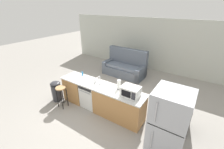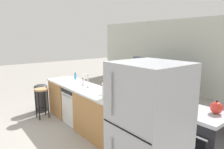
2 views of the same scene
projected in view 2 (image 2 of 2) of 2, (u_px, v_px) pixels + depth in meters
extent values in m
plane|color=gray|center=(85.00, 125.00, 4.52)|extent=(24.00, 24.00, 0.00)
cube|color=beige|center=(199.00, 58.00, 6.60)|extent=(10.00, 0.06, 2.60)
cube|color=#B77F47|center=(66.00, 97.00, 5.15)|extent=(0.75, 0.62, 0.86)
cube|color=#B77F47|center=(106.00, 119.00, 3.80)|extent=(1.55, 0.62, 0.86)
cube|color=silver|center=(87.00, 89.00, 4.24)|extent=(2.94, 0.66, 0.04)
cube|color=#49331C|center=(88.00, 126.00, 4.39)|extent=(2.86, 0.56, 0.08)
cube|color=white|center=(79.00, 105.00, 4.63)|extent=(0.58, 0.58, 0.84)
cube|color=black|center=(66.00, 92.00, 4.39)|extent=(0.52, 0.01, 0.08)
cylinder|color=#B2B2B7|center=(66.00, 96.00, 4.40)|extent=(0.44, 0.02, 0.02)
cube|color=black|center=(197.00, 142.00, 2.96)|extent=(0.76, 0.64, 0.85)
cube|color=black|center=(185.00, 147.00, 2.75)|extent=(0.53, 0.01, 0.43)
cylinder|color=silver|center=(185.00, 132.00, 2.69)|extent=(0.61, 0.03, 0.03)
cube|color=#A8AAB2|center=(200.00, 114.00, 2.87)|extent=(0.76, 0.64, 0.05)
torus|color=black|center=(184.00, 111.00, 2.93)|extent=(0.16, 0.16, 0.01)
torus|color=black|center=(207.00, 118.00, 2.66)|extent=(0.16, 0.16, 0.01)
torus|color=black|center=(194.00, 107.00, 3.08)|extent=(0.16, 0.16, 0.01)
torus|color=black|center=(216.00, 114.00, 2.82)|extent=(0.16, 0.16, 0.01)
cube|color=#A8AAB2|center=(148.00, 139.00, 2.21)|extent=(0.72, 0.70, 1.71)
cylinder|color=#B2B2B7|center=(111.00, 94.00, 2.04)|extent=(0.02, 0.02, 0.45)
cube|color=black|center=(125.00, 130.00, 1.96)|extent=(0.68, 0.01, 0.01)
cube|color=white|center=(119.00, 92.00, 3.41)|extent=(0.50, 0.36, 0.28)
cube|color=black|center=(109.00, 93.00, 3.33)|extent=(0.27, 0.01, 0.18)
cube|color=#2D2D33|center=(117.00, 96.00, 3.16)|extent=(0.11, 0.01, 0.21)
cylinder|color=silver|center=(88.00, 87.00, 4.28)|extent=(0.07, 0.07, 0.03)
cylinder|color=silver|center=(88.00, 80.00, 4.25)|extent=(0.02, 0.02, 0.26)
cylinder|color=silver|center=(85.00, 74.00, 4.19)|extent=(0.02, 0.14, 0.02)
cylinder|color=#4C4C51|center=(109.00, 92.00, 3.87)|extent=(0.14, 0.14, 0.01)
cylinder|color=white|center=(109.00, 85.00, 3.85)|extent=(0.11, 0.11, 0.27)
cylinder|color=silver|center=(83.00, 83.00, 4.41)|extent=(0.06, 0.06, 0.14)
cylinder|color=black|center=(83.00, 79.00, 4.39)|extent=(0.02, 0.02, 0.04)
cylinder|color=#338CCC|center=(75.00, 77.00, 5.11)|extent=(0.06, 0.06, 0.14)
cylinder|color=black|center=(75.00, 73.00, 5.09)|extent=(0.02, 0.02, 0.04)
sphere|color=red|center=(216.00, 108.00, 2.80)|extent=(0.17, 0.17, 0.17)
sphere|color=black|center=(217.00, 101.00, 2.79)|extent=(0.03, 0.03, 0.03)
cone|color=red|center=(223.00, 108.00, 2.74)|extent=(0.08, 0.04, 0.06)
cylinder|color=tan|center=(41.00, 89.00, 4.81)|extent=(0.32, 0.32, 0.04)
cylinder|color=black|center=(36.00, 104.00, 4.90)|extent=(0.03, 0.03, 0.70)
cylinder|color=black|center=(39.00, 106.00, 4.73)|extent=(0.03, 0.03, 0.70)
cylinder|color=black|center=(45.00, 102.00, 5.03)|extent=(0.03, 0.03, 0.70)
cylinder|color=black|center=(48.00, 104.00, 4.86)|extent=(0.03, 0.03, 0.70)
torus|color=black|center=(42.00, 109.00, 4.90)|extent=(0.25, 0.25, 0.02)
cylinder|color=#333338|center=(41.00, 100.00, 5.34)|extent=(0.34, 0.34, 0.62)
ellipsoid|color=#333338|center=(41.00, 87.00, 5.27)|extent=(0.35, 0.35, 0.14)
cube|color=#515B6B|center=(148.00, 92.00, 6.51)|extent=(2.02, 0.95, 0.42)
cube|color=#515B6B|center=(156.00, 78.00, 6.63)|extent=(2.01, 0.29, 1.27)
cube|color=#515B6B|center=(130.00, 84.00, 7.20)|extent=(0.22, 0.91, 0.62)
cube|color=#515B6B|center=(171.00, 95.00, 5.78)|extent=(0.22, 0.91, 0.62)
cube|color=slate|center=(136.00, 81.00, 6.87)|extent=(0.58, 0.65, 0.12)
cube|color=slate|center=(147.00, 84.00, 6.43)|extent=(0.58, 0.65, 0.12)
cube|color=slate|center=(161.00, 87.00, 6.00)|extent=(0.58, 0.65, 0.12)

